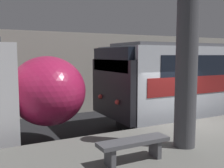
% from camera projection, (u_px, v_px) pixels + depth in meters
% --- Properties ---
extents(ground_plane, '(120.00, 120.00, 0.00)m').
position_uv_depth(ground_plane, '(185.00, 149.00, 8.54)').
color(ground_plane, black).
extents(station_rear_barrier, '(50.00, 0.15, 4.22)m').
position_uv_depth(station_rear_barrier, '(99.00, 72.00, 14.31)').
color(station_rear_barrier, '#9E998E').
rests_on(station_rear_barrier, ground).
extents(support_pillar_near, '(0.49, 0.49, 3.47)m').
position_uv_depth(support_pillar_near, '(186.00, 72.00, 5.92)').
color(support_pillar_near, '#47474C').
rests_on(support_pillar_near, platform).
extents(platform_bench, '(1.50, 0.40, 0.45)m').
position_uv_depth(platform_bench, '(134.00, 145.00, 5.18)').
color(platform_bench, '#4C4C51').
rests_on(platform_bench, platform).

